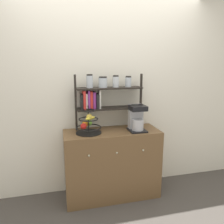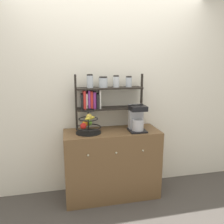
# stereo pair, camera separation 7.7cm
# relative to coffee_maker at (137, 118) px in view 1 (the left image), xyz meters

# --- Properties ---
(ground_plane) EXTENTS (12.00, 12.00, 0.00)m
(ground_plane) POSITION_rel_coffee_maker_xyz_m (-0.30, -0.18, -1.03)
(ground_plane) COLOR #47423D
(wall_back) EXTENTS (7.00, 0.05, 2.60)m
(wall_back) POSITION_rel_coffee_maker_xyz_m (-0.30, 0.32, 0.27)
(wall_back) COLOR silver
(wall_back) RESTS_ON ground_plane
(sideboard) EXTENTS (1.18, 0.47, 0.87)m
(sideboard) POSITION_rel_coffee_maker_xyz_m (-0.30, 0.05, -0.59)
(sideboard) COLOR brown
(sideboard) RESTS_ON ground_plane
(coffee_maker) EXTENTS (0.20, 0.23, 0.32)m
(coffee_maker) POSITION_rel_coffee_maker_xyz_m (0.00, 0.00, 0.00)
(coffee_maker) COLOR black
(coffee_maker) RESTS_ON sideboard
(fruit_stand) EXTENTS (0.31, 0.31, 0.34)m
(fruit_stand) POSITION_rel_coffee_maker_xyz_m (-0.60, 0.04, -0.05)
(fruit_stand) COLOR black
(fruit_stand) RESTS_ON sideboard
(shelf_hutch) EXTENTS (0.86, 0.20, 0.69)m
(shelf_hutch) POSITION_rel_coffee_maker_xyz_m (-0.39, 0.18, 0.27)
(shelf_hutch) COLOR black
(shelf_hutch) RESTS_ON sideboard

